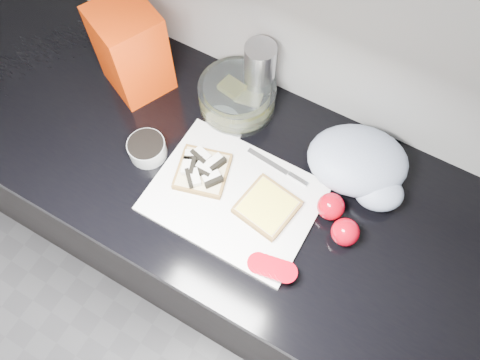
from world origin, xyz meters
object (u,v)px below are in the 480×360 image
object	(u,v)px
cutting_board	(234,197)
bread_bag	(132,50)
glass_bowl	(237,97)
steel_canister	(259,74)

from	to	relation	value
cutting_board	bread_bag	bearing A→B (deg)	155.84
glass_bowl	steel_canister	bearing A→B (deg)	59.81
bread_bag	steel_canister	world-z (taller)	bread_bag
cutting_board	steel_canister	size ratio (longest dim) A/B	2.07
bread_bag	glass_bowl	bearing A→B (deg)	36.81
glass_bowl	steel_canister	world-z (taller)	steel_canister
glass_bowl	bread_bag	xyz separation A→B (m)	(-0.28, -0.06, 0.08)
cutting_board	glass_bowl	xyz separation A→B (m)	(-0.13, 0.25, 0.04)
bread_bag	steel_canister	distance (m)	0.34
bread_bag	steel_canister	xyz separation A→B (m)	(0.31, 0.12, -0.03)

